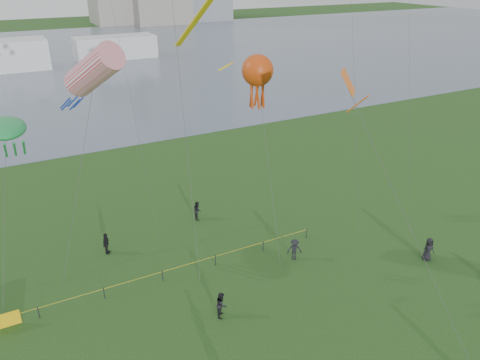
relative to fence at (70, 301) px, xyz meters
name	(u,v)px	position (x,y,z in m)	size (l,w,h in m)	color
lake	(52,62)	(10.49, 86.90, -0.53)	(400.00, 120.00, 0.08)	slate
pavilion_right	(115,47)	(24.49, 84.90, 1.95)	(18.00, 7.00, 5.00)	silver
fence	(70,301)	(0.00, 0.00, 0.00)	(24.07, 0.07, 1.05)	black
spectator_a	(222,304)	(8.19, -5.05, 0.30)	(0.83, 0.65, 1.71)	black
spectator_b	(294,250)	(15.56, -2.06, 0.29)	(1.10, 0.63, 1.70)	black
spectator_c	(106,244)	(3.53, 5.19, 0.30)	(1.00, 0.42, 1.70)	black
spectator_d	(428,249)	(24.23, -6.66, 0.34)	(0.88, 0.57, 1.80)	black
spectator_g	(197,210)	(11.65, 6.88, 0.25)	(0.79, 0.61, 1.62)	black
kite_windsock	(94,70)	(4.12, 4.30, 13.32)	(6.07, 5.16, 15.82)	#3F3F42
kite_creature	(5,128)	(-1.49, 7.42, 9.48)	(3.81, 9.54, 10.53)	#3F3F42
kite_octopus	(258,71)	(16.36, 5.16, 11.93)	(3.44, 8.88, 13.76)	#3F3F42
kite_delta	(354,95)	(15.38, -6.92, 12.94)	(3.87, 9.52, 14.79)	#3F3F42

